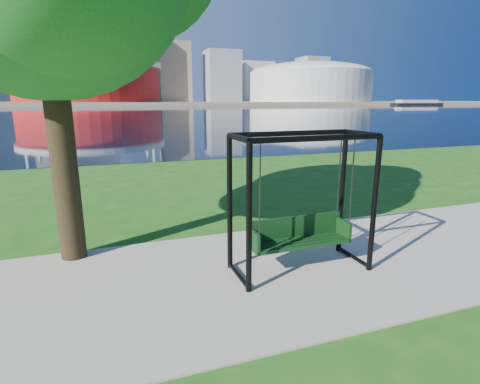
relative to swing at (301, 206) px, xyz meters
name	(u,v)px	position (x,y,z in m)	size (l,w,h in m)	color
ground	(254,261)	(-0.60, 0.57, -1.14)	(900.00, 900.00, 0.00)	#1E5114
path	(265,272)	(-0.60, 0.07, -1.12)	(120.00, 4.00, 0.03)	#9E937F
river	(114,111)	(-0.60, 102.57, -1.13)	(900.00, 180.00, 0.02)	black
far_bank	(107,103)	(-0.60, 306.57, -0.14)	(900.00, 228.00, 2.00)	#937F60
stadium	(88,80)	(-10.60, 235.57, 13.09)	(83.00, 83.00, 32.00)	maroon
arena	(310,81)	(134.40, 235.57, 14.74)	(84.00, 84.00, 26.56)	beige
skyline	(98,57)	(-4.87, 319.97, 34.75)	(392.00, 66.00, 96.50)	gray
swing	(301,206)	(0.00, 0.00, 0.00)	(2.30, 1.00, 2.36)	black
barge	(417,103)	(184.29, 187.28, 0.35)	(33.55, 12.06, 3.28)	black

